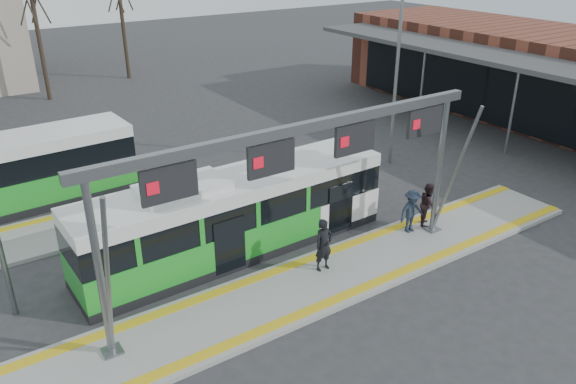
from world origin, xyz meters
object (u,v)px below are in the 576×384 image
Objects in this scene: gantry at (306,158)px; passenger_b at (428,204)px; hero_bus at (235,215)px; passenger_c at (412,211)px; passenger_a at (324,245)px.

gantry is 7.86× the size of passenger_b.
passenger_b is (6.01, 0.49, -3.32)m from gantry.
gantry is 1.16× the size of hero_bus.
passenger_b is (6.81, -2.49, -0.42)m from hero_bus.
gantry is 6.88m from passenger_b.
passenger_a is at bearing -176.19° from passenger_c.
gantry is at bearing -76.45° from hero_bus.
passenger_a is 4.20m from passenger_c.
passenger_c is at bearing -25.08° from hero_bus.
gantry is 7.28× the size of passenger_a.
gantry is at bearing 140.63° from passenger_b.
passenger_a is at bearing 11.15° from gantry.
passenger_c is (5.08, 0.42, -3.32)m from gantry.
passenger_b is at bearing 3.99° from passenger_a.
hero_bus is 3.29m from passenger_a.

